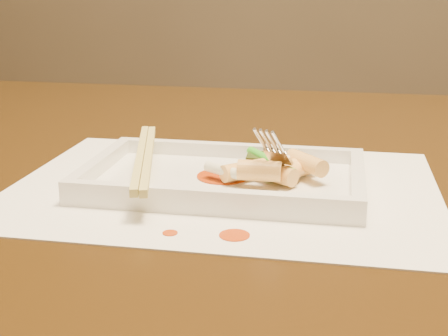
% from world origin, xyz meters
% --- Properties ---
extents(table, '(1.40, 0.90, 0.75)m').
position_xyz_m(table, '(0.00, 0.00, 0.65)').
color(table, black).
rests_on(table, ground).
extents(placemat, '(0.40, 0.30, 0.00)m').
position_xyz_m(placemat, '(0.07, -0.09, 0.75)').
color(placemat, white).
rests_on(placemat, table).
extents(sauce_splatter_a, '(0.02, 0.02, 0.00)m').
position_xyz_m(sauce_splatter_a, '(0.10, -0.21, 0.75)').
color(sauce_splatter_a, '#C13705').
rests_on(sauce_splatter_a, placemat).
extents(sauce_splatter_b, '(0.01, 0.01, 0.00)m').
position_xyz_m(sauce_splatter_b, '(0.05, -0.21, 0.75)').
color(sauce_splatter_b, '#C13705').
rests_on(sauce_splatter_b, placemat).
extents(plate_base, '(0.26, 0.16, 0.01)m').
position_xyz_m(plate_base, '(0.07, -0.09, 0.76)').
color(plate_base, white).
rests_on(plate_base, placemat).
extents(plate_rim_far, '(0.26, 0.01, 0.01)m').
position_xyz_m(plate_rim_far, '(0.07, -0.02, 0.77)').
color(plate_rim_far, white).
rests_on(plate_rim_far, plate_base).
extents(plate_rim_near, '(0.26, 0.01, 0.01)m').
position_xyz_m(plate_rim_near, '(0.07, -0.17, 0.77)').
color(plate_rim_near, white).
rests_on(plate_rim_near, plate_base).
extents(plate_rim_left, '(0.01, 0.14, 0.01)m').
position_xyz_m(plate_rim_left, '(-0.06, -0.09, 0.77)').
color(plate_rim_left, white).
rests_on(plate_rim_left, plate_base).
extents(plate_rim_right, '(0.01, 0.14, 0.01)m').
position_xyz_m(plate_rim_right, '(0.19, -0.09, 0.77)').
color(plate_rim_right, white).
rests_on(plate_rim_right, plate_base).
extents(veg_piece, '(0.04, 0.03, 0.01)m').
position_xyz_m(veg_piece, '(0.10, -0.05, 0.77)').
color(veg_piece, black).
rests_on(veg_piece, plate_base).
extents(scallion_white, '(0.04, 0.03, 0.01)m').
position_xyz_m(scallion_white, '(0.07, -0.11, 0.77)').
color(scallion_white, '#EAEACC').
rests_on(scallion_white, plate_base).
extents(scallion_green, '(0.06, 0.07, 0.01)m').
position_xyz_m(scallion_green, '(0.11, -0.07, 0.77)').
color(scallion_green, green).
rests_on(scallion_green, plate_base).
extents(chopstick_a, '(0.06, 0.21, 0.01)m').
position_xyz_m(chopstick_a, '(-0.01, -0.09, 0.78)').
color(chopstick_a, '#C9BC64').
rests_on(chopstick_a, plate_rim_near).
extents(chopstick_b, '(0.06, 0.21, 0.01)m').
position_xyz_m(chopstick_b, '(-0.01, -0.09, 0.78)').
color(chopstick_b, '#C9BC64').
rests_on(chopstick_b, plate_rim_near).
extents(fork, '(0.09, 0.10, 0.14)m').
position_xyz_m(fork, '(0.14, -0.07, 0.83)').
color(fork, silver).
rests_on(fork, plate_base).
extents(sauce_blob_0, '(0.05, 0.05, 0.00)m').
position_xyz_m(sauce_blob_0, '(0.07, -0.09, 0.76)').
color(sauce_blob_0, '#C13705').
rests_on(sauce_blob_0, plate_base).
extents(rice_cake_0, '(0.04, 0.04, 0.02)m').
position_xyz_m(rice_cake_0, '(0.09, -0.10, 0.77)').
color(rice_cake_0, '#FED576').
rests_on(rice_cake_0, plate_base).
extents(rice_cake_1, '(0.04, 0.04, 0.02)m').
position_xyz_m(rice_cake_1, '(0.13, -0.08, 0.77)').
color(rice_cake_1, '#FED576').
rests_on(rice_cake_1, plate_base).
extents(rice_cake_2, '(0.04, 0.05, 0.02)m').
position_xyz_m(rice_cake_2, '(0.14, -0.08, 0.78)').
color(rice_cake_2, '#FED576').
rests_on(rice_cake_2, plate_base).
extents(rice_cake_3, '(0.03, 0.04, 0.02)m').
position_xyz_m(rice_cake_3, '(0.12, -0.07, 0.77)').
color(rice_cake_3, '#FED576').
rests_on(rice_cake_3, plate_base).
extents(rice_cake_4, '(0.03, 0.05, 0.02)m').
position_xyz_m(rice_cake_4, '(0.14, -0.08, 0.77)').
color(rice_cake_4, '#FED576').
rests_on(rice_cake_4, plate_base).
extents(rice_cake_5, '(0.04, 0.02, 0.02)m').
position_xyz_m(rice_cake_5, '(0.10, -0.11, 0.78)').
color(rice_cake_5, '#FED576').
rests_on(rice_cake_5, plate_base).
extents(rice_cake_6, '(0.04, 0.04, 0.02)m').
position_xyz_m(rice_cake_6, '(0.12, -0.10, 0.77)').
color(rice_cake_6, '#FED576').
rests_on(rice_cake_6, plate_base).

